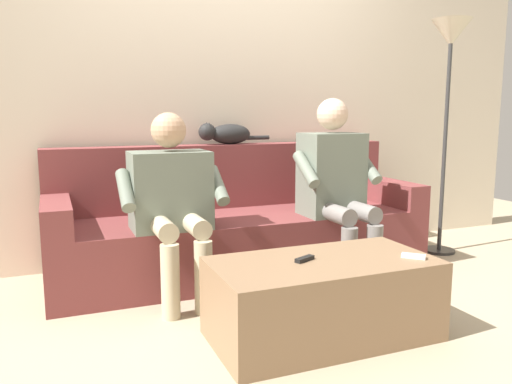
{
  "coord_description": "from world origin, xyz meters",
  "views": [
    {
      "loc": [
        1.17,
        3.06,
        1.08
      ],
      "look_at": [
        0.0,
        0.17,
        0.59
      ],
      "focal_mm": 35.71,
      "sensor_mm": 36.0,
      "label": 1
    }
  ],
  "objects_px": {
    "person_left_seated": "(335,179)",
    "remote_black": "(305,259)",
    "cat_on_backrest": "(226,134)",
    "floor_lamp": "(450,56)",
    "remote_white": "(414,256)",
    "couch": "(239,228)",
    "person_right_seated": "(172,195)",
    "coffee_table": "(322,299)"
  },
  "relations": [
    {
      "from": "person_right_seated",
      "to": "couch",
      "type": "bearing_deg",
      "value": -145.96
    },
    {
      "from": "cat_on_backrest",
      "to": "remote_black",
      "type": "xyz_separation_m",
      "value": [
        0.09,
        1.4,
        -0.53
      ]
    },
    {
      "from": "person_right_seated",
      "to": "remote_black",
      "type": "relative_size",
      "value": 9.71
    },
    {
      "from": "coffee_table",
      "to": "floor_lamp",
      "type": "relative_size",
      "value": 0.61
    },
    {
      "from": "couch",
      "to": "floor_lamp",
      "type": "height_order",
      "value": "floor_lamp"
    },
    {
      "from": "couch",
      "to": "person_left_seated",
      "type": "distance_m",
      "value": 0.74
    },
    {
      "from": "couch",
      "to": "remote_white",
      "type": "xyz_separation_m",
      "value": [
        -0.42,
        1.3,
        0.1
      ]
    },
    {
      "from": "person_right_seated",
      "to": "cat_on_backrest",
      "type": "height_order",
      "value": "person_right_seated"
    },
    {
      "from": "couch",
      "to": "remote_black",
      "type": "xyz_separation_m",
      "value": [
        0.09,
        1.15,
        0.1
      ]
    },
    {
      "from": "cat_on_backrest",
      "to": "remote_black",
      "type": "bearing_deg",
      "value": 86.49
    },
    {
      "from": "person_right_seated",
      "to": "floor_lamp",
      "type": "xyz_separation_m",
      "value": [
        -2.13,
        -0.19,
        0.88
      ]
    },
    {
      "from": "remote_white",
      "to": "remote_black",
      "type": "relative_size",
      "value": 1.0
    },
    {
      "from": "person_right_seated",
      "to": "floor_lamp",
      "type": "relative_size",
      "value": 0.62
    },
    {
      "from": "couch",
      "to": "coffee_table",
      "type": "height_order",
      "value": "couch"
    },
    {
      "from": "person_left_seated",
      "to": "remote_black",
      "type": "xyz_separation_m",
      "value": [
        0.63,
        0.78,
        -0.25
      ]
    },
    {
      "from": "cat_on_backrest",
      "to": "remote_white",
      "type": "distance_m",
      "value": 1.69
    },
    {
      "from": "person_left_seated",
      "to": "person_right_seated",
      "type": "bearing_deg",
      "value": -0.07
    },
    {
      "from": "remote_black",
      "to": "person_right_seated",
      "type": "bearing_deg",
      "value": 95.28
    },
    {
      "from": "person_right_seated",
      "to": "remote_black",
      "type": "bearing_deg",
      "value": 119.71
    },
    {
      "from": "couch",
      "to": "floor_lamp",
      "type": "distance_m",
      "value": 2.0
    },
    {
      "from": "couch",
      "to": "remote_black",
      "type": "relative_size",
      "value": 22.44
    },
    {
      "from": "person_right_seated",
      "to": "person_left_seated",
      "type": "bearing_deg",
      "value": 179.93
    },
    {
      "from": "couch",
      "to": "remote_white",
      "type": "height_order",
      "value": "couch"
    },
    {
      "from": "person_left_seated",
      "to": "floor_lamp",
      "type": "distance_m",
      "value": 1.36
    },
    {
      "from": "couch",
      "to": "person_right_seated",
      "type": "distance_m",
      "value": 0.72
    },
    {
      "from": "cat_on_backrest",
      "to": "remote_black",
      "type": "relative_size",
      "value": 4.8
    },
    {
      "from": "coffee_table",
      "to": "remote_white",
      "type": "xyz_separation_m",
      "value": [
        -0.42,
        0.14,
        0.2
      ]
    },
    {
      "from": "remote_white",
      "to": "cat_on_backrest",
      "type": "bearing_deg",
      "value": 150.44
    },
    {
      "from": "person_left_seated",
      "to": "remote_white",
      "type": "relative_size",
      "value": 10.47
    },
    {
      "from": "coffee_table",
      "to": "remote_white",
      "type": "distance_m",
      "value": 0.48
    },
    {
      "from": "person_left_seated",
      "to": "cat_on_backrest",
      "type": "bearing_deg",
      "value": -48.61
    },
    {
      "from": "couch",
      "to": "person_left_seated",
      "type": "relative_size",
      "value": 2.13
    },
    {
      "from": "remote_black",
      "to": "coffee_table",
      "type": "bearing_deg",
      "value": -35.77
    },
    {
      "from": "person_left_seated",
      "to": "remote_black",
      "type": "relative_size",
      "value": 10.52
    },
    {
      "from": "person_left_seated",
      "to": "remote_black",
      "type": "height_order",
      "value": "person_left_seated"
    },
    {
      "from": "person_right_seated",
      "to": "cat_on_backrest",
      "type": "xyz_separation_m",
      "value": [
        -0.53,
        -0.61,
        0.32
      ]
    },
    {
      "from": "couch",
      "to": "person_right_seated",
      "type": "relative_size",
      "value": 2.31
    },
    {
      "from": "cat_on_backrest",
      "to": "floor_lamp",
      "type": "relative_size",
      "value": 0.3
    },
    {
      "from": "couch",
      "to": "person_right_seated",
      "type": "bearing_deg",
      "value": 34.04
    },
    {
      "from": "couch",
      "to": "person_left_seated",
      "type": "bearing_deg",
      "value": 145.86
    },
    {
      "from": "cat_on_backrest",
      "to": "floor_lamp",
      "type": "xyz_separation_m",
      "value": [
        -1.6,
        0.43,
        0.56
      ]
    },
    {
      "from": "couch",
      "to": "person_left_seated",
      "type": "height_order",
      "value": "person_left_seated"
    }
  ]
}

